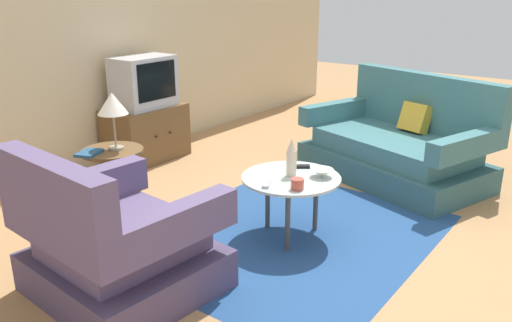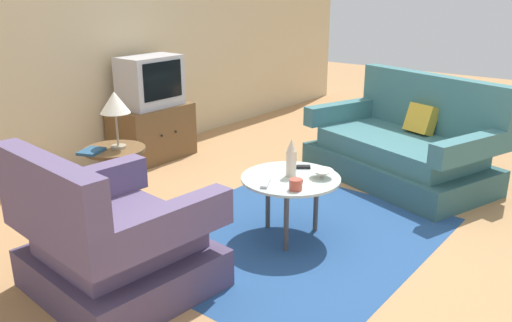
% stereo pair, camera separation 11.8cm
% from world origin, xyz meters
% --- Properties ---
extents(ground_plane, '(16.00, 16.00, 0.00)m').
position_xyz_m(ground_plane, '(0.00, 0.00, 0.00)').
color(ground_plane, '#AD7F51').
extents(back_wall, '(9.00, 0.12, 2.70)m').
position_xyz_m(back_wall, '(0.00, 2.49, 1.35)').
color(back_wall, '#CCB78E').
rests_on(back_wall, ground).
extents(area_rug, '(2.19, 1.84, 0.00)m').
position_xyz_m(area_rug, '(-0.14, -0.05, 0.00)').
color(area_rug, navy).
rests_on(area_rug, ground).
extents(armchair, '(1.00, 1.06, 0.91)m').
position_xyz_m(armchair, '(-1.38, 0.37, 0.30)').
color(armchair, '#4B3E5C').
rests_on(armchair, ground).
extents(couch, '(1.42, 1.87, 0.96)m').
position_xyz_m(couch, '(1.51, -0.19, 0.30)').
color(couch, '#325C60').
rests_on(couch, ground).
extents(coffee_table, '(0.71, 0.71, 0.46)m').
position_xyz_m(coffee_table, '(-0.14, -0.05, 0.42)').
color(coffee_table, '#B2C6C1').
rests_on(coffee_table, ground).
extents(side_table, '(0.47, 0.47, 0.56)m').
position_xyz_m(side_table, '(-0.68, 1.22, 0.40)').
color(side_table, brown).
rests_on(side_table, ground).
extents(tv_stand, '(0.81, 0.52, 0.56)m').
position_xyz_m(tv_stand, '(0.48, 2.14, 0.28)').
color(tv_stand, brown).
rests_on(tv_stand, ground).
extents(television, '(0.62, 0.39, 0.51)m').
position_xyz_m(television, '(0.48, 2.12, 0.82)').
color(television, '#B7B7BC').
rests_on(television, tv_stand).
extents(table_lamp, '(0.22, 0.22, 0.44)m').
position_xyz_m(table_lamp, '(-0.66, 1.20, 0.91)').
color(table_lamp, '#9E937A').
rests_on(table_lamp, side_table).
extents(vase, '(0.07, 0.07, 0.27)m').
position_xyz_m(vase, '(-0.13, -0.04, 0.59)').
color(vase, beige).
rests_on(vase, coffee_table).
extents(mug, '(0.13, 0.09, 0.08)m').
position_xyz_m(mug, '(-0.32, -0.22, 0.50)').
color(mug, '#B74C3D').
rests_on(mug, coffee_table).
extents(bowl, '(0.16, 0.16, 0.06)m').
position_xyz_m(bowl, '(-0.02, -0.23, 0.49)').
color(bowl, silver).
rests_on(bowl, coffee_table).
extents(tv_remote_dark, '(0.14, 0.16, 0.02)m').
position_xyz_m(tv_remote_dark, '(0.05, 0.01, 0.47)').
color(tv_remote_dark, black).
rests_on(tv_remote_dark, coffee_table).
extents(tv_remote_silver, '(0.18, 0.13, 0.02)m').
position_xyz_m(tv_remote_silver, '(-0.37, 0.00, 0.47)').
color(tv_remote_silver, '#B2B2B7').
rests_on(tv_remote_silver, coffee_table).
extents(book, '(0.23, 0.20, 0.02)m').
position_xyz_m(book, '(-0.86, 1.26, 0.57)').
color(book, navy).
rests_on(book, side_table).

